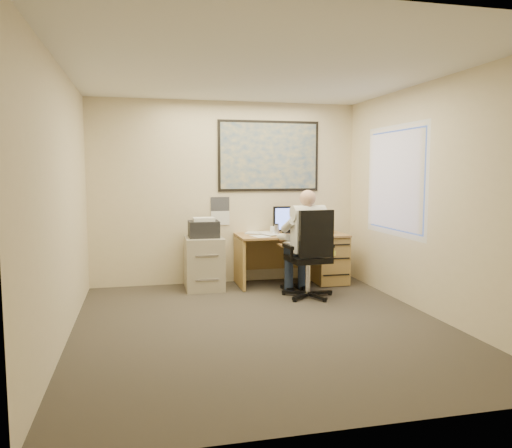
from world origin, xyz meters
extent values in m
cube|color=#39332C|center=(0.00, 0.00, 0.00)|extent=(4.00, 4.50, 0.00)
cube|color=white|center=(0.00, 0.00, 2.70)|extent=(4.00, 4.50, 0.00)
cube|color=beige|center=(0.00, 2.25, 1.35)|extent=(4.00, 0.00, 2.70)
cube|color=beige|center=(0.00, -2.25, 1.35)|extent=(4.00, 0.00, 2.70)
cube|color=beige|center=(-2.00, 0.00, 1.35)|extent=(0.00, 4.50, 2.70)
cube|color=beige|center=(2.00, 0.00, 1.35)|extent=(0.00, 4.50, 2.70)
cube|color=#A97D48|center=(0.90, 1.88, 0.73)|extent=(1.60, 0.75, 0.03)
cube|color=tan|center=(1.48, 1.88, 0.36)|extent=(0.45, 0.70, 0.70)
cube|color=tan|center=(0.12, 1.88, 0.36)|extent=(0.04, 0.70, 0.70)
cube|color=tan|center=(0.90, 2.22, 0.45)|extent=(1.55, 0.03, 0.55)
cylinder|color=black|center=(0.90, 2.02, 0.76)|extent=(0.20, 0.20, 0.02)
cube|color=black|center=(0.90, 2.00, 0.97)|extent=(0.49, 0.04, 0.37)
cube|color=#5874EF|center=(0.90, 1.98, 0.97)|extent=(0.43, 0.01, 0.31)
cube|color=#A97D48|center=(0.87, 1.43, 0.66)|extent=(0.55, 0.30, 0.02)
cube|color=beige|center=(0.87, 1.43, 0.68)|extent=(0.43, 0.14, 0.02)
cube|color=black|center=(1.45, 1.87, 0.78)|extent=(0.26, 0.25, 0.05)
cylinder|color=silver|center=(0.67, 1.84, 0.83)|extent=(0.07, 0.07, 0.15)
cylinder|color=white|center=(0.65, 1.99, 0.80)|extent=(0.09, 0.09, 0.11)
cube|color=white|center=(0.45, 1.88, 0.76)|extent=(0.60, 0.56, 0.02)
cube|color=#1E4C93|center=(0.65, 2.23, 1.90)|extent=(1.56, 0.03, 1.06)
cube|color=white|center=(-0.10, 2.24, 1.08)|extent=(0.28, 0.01, 0.42)
cube|color=#A99F88|center=(-0.39, 1.89, 0.37)|extent=(0.54, 0.64, 0.74)
cube|color=black|center=(-0.39, 1.89, 0.86)|extent=(0.43, 0.38, 0.23)
cube|color=white|center=(-0.39, 1.87, 1.00)|extent=(0.30, 0.24, 0.05)
cylinder|color=silver|center=(0.89, 1.09, 0.27)|extent=(0.07, 0.07, 0.44)
cube|color=black|center=(0.89, 1.09, 0.52)|extent=(0.54, 0.54, 0.08)
cube|color=black|center=(0.87, 0.84, 0.88)|extent=(0.47, 0.10, 0.60)
camera|label=1|loc=(-1.27, -5.11, 1.67)|focal=35.00mm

